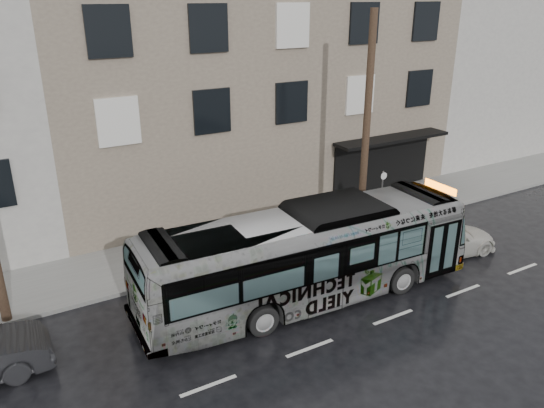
{
  "coord_description": "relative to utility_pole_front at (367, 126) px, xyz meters",
  "views": [
    {
      "loc": [
        -7.36,
        -13.04,
        9.59
      ],
      "look_at": [
        1.62,
        2.5,
        2.49
      ],
      "focal_mm": 35.0,
      "sensor_mm": 36.0,
      "label": 1
    }
  ],
  "objects": [
    {
      "name": "building_taupe",
      "position": [
        -1.5,
        9.4,
        0.85
      ],
      "size": [
        20.0,
        12.0,
        11.0
      ],
      "primitive_type": "cube",
      "color": "gray",
      "rests_on": "ground"
    },
    {
      "name": "ground",
      "position": [
        -6.5,
        -3.3,
        -4.65
      ],
      "size": [
        120.0,
        120.0,
        0.0
      ],
      "primitive_type": "plane",
      "color": "black",
      "rests_on": "ground"
    },
    {
      "name": "bus",
      "position": [
        -5.06,
        -3.44,
        -3.04
      ],
      "size": [
        11.7,
        3.26,
        3.23
      ],
      "primitive_type": "imported",
      "rotation": [
        0.0,
        0.0,
        1.52
      ],
      "color": "#B2B2B2",
      "rests_on": "ground"
    },
    {
      "name": "sign_post",
      "position": [
        1.1,
        0.0,
        -3.3
      ],
      "size": [
        0.06,
        0.06,
        2.4
      ],
      "primitive_type": "cylinder",
      "color": "slate",
      "rests_on": "sidewalk"
    },
    {
      "name": "white_sedan",
      "position": [
        1.38,
        -3.41,
        -4.0
      ],
      "size": [
        4.66,
        2.31,
        1.3
      ],
      "primitive_type": "imported",
      "rotation": [
        0.0,
        0.0,
        1.46
      ],
      "color": "silver",
      "rests_on": "ground"
    },
    {
      "name": "sidewalk",
      "position": [
        -6.5,
        1.6,
        -4.58
      ],
      "size": [
        90.0,
        3.6,
        0.15
      ],
      "primitive_type": "cube",
      "color": "gray",
      "rests_on": "ground"
    },
    {
      "name": "building_filler",
      "position": [
        17.5,
        9.4,
        1.35
      ],
      "size": [
        18.0,
        12.0,
        12.0
      ],
      "primitive_type": "cube",
      "color": "beige",
      "rests_on": "ground"
    },
    {
      "name": "utility_pole_front",
      "position": [
        0.0,
        0.0,
        0.0
      ],
      "size": [
        0.3,
        0.3,
        9.0
      ],
      "primitive_type": "cylinder",
      "color": "#4B3625",
      "rests_on": "sidewalk"
    }
  ]
}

